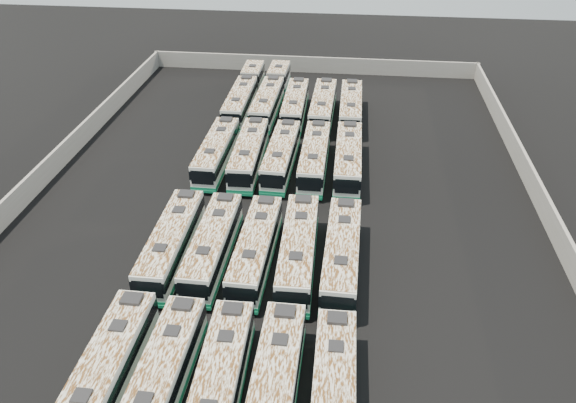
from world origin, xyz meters
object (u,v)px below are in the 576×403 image
Objects in this scene: bus_midback_left at (249,154)px; bus_front_right at (274,391)px; bus_midfront_far_right at (342,254)px; bus_midback_far_left at (217,152)px; bus_midback_right at (314,157)px; bus_midback_far_right at (348,159)px; bus_front_left at (162,379)px; bus_back_left at (271,94)px; bus_midfront_left at (213,246)px; bus_back_right at (323,107)px; bus_midback_center at (281,156)px; bus_front_far_right at (333,397)px; bus_back_center at (295,105)px; bus_midfront_right at (298,250)px; bus_back_far_left at (245,93)px; bus_midfront_far_left at (172,243)px; bus_back_far_right at (351,108)px; bus_front_center at (219,386)px; bus_midfront_center at (256,249)px; bus_front_far_left at (105,376)px.

bus_front_right is at bearing -78.35° from bus_midback_left.
bus_midfront_far_right is 1.03× the size of bus_midback_far_left.
bus_midback_right is 0.98× the size of bus_midback_far_right.
bus_back_left is (-0.01, 43.08, 0.05)m from bus_front_left.
bus_midfront_left is 28.13m from bus_back_right.
bus_midback_left is at bearing -179.88° from bus_midback_far_right.
bus_front_right reaches higher than bus_midback_center.
bus_midfront_far_right is 1.00× the size of bus_back_right.
bus_midfront_left is at bearing 117.10° from bus_front_right.
bus_midback_far_right is (0.06, 27.51, 0.06)m from bus_front_far_right.
bus_midfront_left is at bearing -97.53° from bus_back_center.
bus_front_far_right is at bearing -77.27° from bus_midfront_right.
bus_midback_right is at bearing -58.79° from bus_back_far_left.
bus_front_far_right is 0.99× the size of bus_midback_center.
bus_front_left is 12.84m from bus_midfront_far_left.
bus_midback_right is at bearing -89.16° from bus_back_right.
bus_back_right reaches higher than bus_midfront_far_left.
bus_front_far_right is 0.99× the size of bus_back_center.
bus_midback_far_left is 17.90m from bus_back_far_right.
bus_back_left is (3.13, 30.64, 0.01)m from bus_midfront_far_left.
bus_front_right is 39.99m from bus_back_right.
bus_front_center is 0.98× the size of bus_midback_left.
bus_front_far_right is at bearing 0.18° from bus_front_left.
bus_back_left is at bearing 121.40° from bus_midback_far_right.
bus_back_right is at bearing 88.53° from bus_midfront_right.
bus_midfront_right reaches higher than bus_midback_far_left.
bus_back_far_left is (-12.82, 43.20, 0.02)m from bus_front_far_right.
bus_midfront_far_left reaches higher than bus_midback_right.
bus_back_right is (3.15, 40.00, 0.05)m from bus_front_center.
bus_back_center is at bearing 83.79° from bus_midfront_left.
bus_midfront_far_left is 1.02× the size of bus_midfront_left.
bus_midfront_far_right is 16.28m from bus_midback_center.
bus_front_right is 1.01× the size of bus_midback_right.
bus_front_left is 12.89m from bus_midfront_center.
bus_midback_right is at bearing -179.91° from bus_midback_far_right.
bus_midback_left is (-3.20, 27.47, 0.03)m from bus_front_center.
bus_front_far_left is at bearing -115.75° from bus_midfront_center.
bus_back_far_left is at bearing 153.67° from bus_back_center.
bus_midback_right is at bearing 0.57° from bus_midback_center.
bus_front_left is at bearing -83.19° from bus_midback_far_left.
bus_front_far_left is 12.61m from bus_midfront_far_left.
bus_back_right reaches higher than bus_midfront_left.
bus_midfront_left is 30.57m from bus_back_left.
bus_back_right reaches higher than bus_midback_right.
bus_front_far_right is at bearing -81.82° from bus_back_center.
bus_midfront_left is at bearing -109.45° from bus_back_far_right.
bus_front_far_left reaches higher than bus_front_left.
bus_midback_right is at bearing 79.06° from bus_midfront_center.
bus_front_far_right is at bearing 0.53° from bus_front_right.
bus_front_left is at bearing -103.62° from bus_back_far_right.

